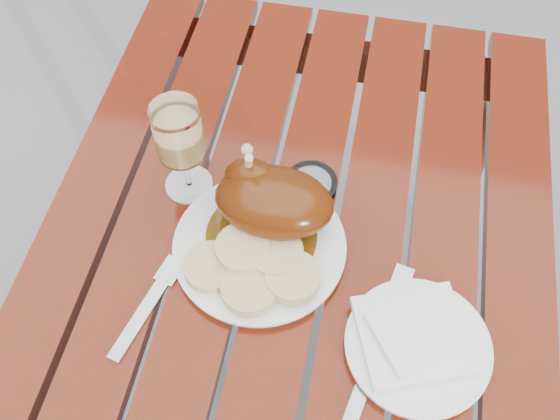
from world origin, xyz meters
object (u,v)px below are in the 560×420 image
object	(u,v)px
table	(286,355)
ashtray	(311,185)
dinner_plate	(260,247)
side_plate	(417,347)
wine_glass	(182,151)

from	to	relation	value
table	ashtray	bearing A→B (deg)	86.68
dinner_plate	ashtray	distance (m)	0.14
side_plate	ashtray	size ratio (longest dim) A/B	2.40
table	wine_glass	size ratio (longest dim) A/B	6.52
table	wine_glass	distance (m)	0.52
wine_glass	side_plate	distance (m)	0.45
table	dinner_plate	bearing A→B (deg)	152.68
wine_glass	side_plate	world-z (taller)	wine_glass
ashtray	dinner_plate	bearing A→B (deg)	-113.98
wine_glass	ashtray	size ratio (longest dim) A/B	2.15
dinner_plate	wine_glass	xyz separation A→B (m)	(-0.14, 0.10, 0.08)
side_plate	ashtray	xyz separation A→B (m)	(-0.19, 0.24, 0.00)
wine_glass	ashtray	world-z (taller)	wine_glass
wine_glass	ashtray	xyz separation A→B (m)	(0.20, 0.03, -0.08)
dinner_plate	ashtray	size ratio (longest dim) A/B	3.11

